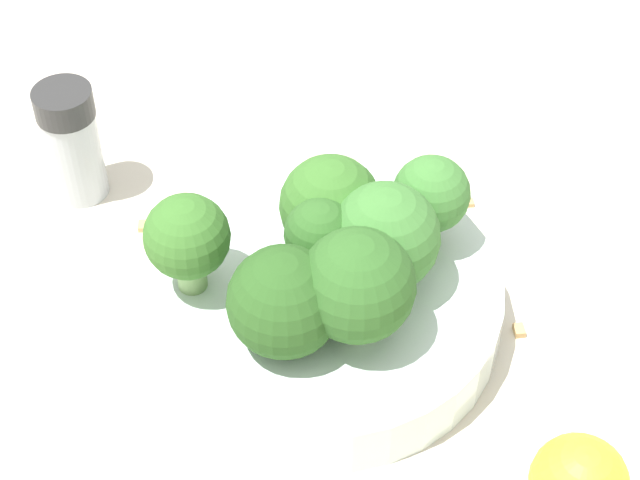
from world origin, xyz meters
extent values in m
plane|color=beige|center=(0.00, 0.00, 0.00)|extent=(3.00, 3.00, 0.00)
cylinder|color=silver|center=(0.00, 0.00, 0.02)|extent=(0.20, 0.20, 0.03)
cylinder|color=#84AD66|center=(0.00, 0.00, 0.05)|extent=(0.02, 0.02, 0.03)
sphere|color=#2D5B23|center=(0.00, 0.00, 0.07)|extent=(0.04, 0.04, 0.04)
cylinder|color=#8EB770|center=(-0.01, 0.03, 0.04)|extent=(0.02, 0.02, 0.02)
sphere|color=#386B28|center=(-0.01, 0.03, 0.06)|extent=(0.06, 0.06, 0.06)
cylinder|color=#8EB770|center=(0.03, -0.02, 0.05)|extent=(0.02, 0.02, 0.03)
sphere|color=#2D5B23|center=(0.03, -0.02, 0.07)|extent=(0.06, 0.06, 0.06)
cylinder|color=#8EB770|center=(0.04, 0.05, 0.05)|extent=(0.02, 0.02, 0.03)
sphere|color=#3D7533|center=(0.04, 0.05, 0.07)|extent=(0.04, 0.04, 0.04)
cylinder|color=#8EB770|center=(0.00, -0.04, 0.04)|extent=(0.03, 0.03, 0.02)
sphere|color=#28511E|center=(0.00, -0.04, 0.06)|extent=(0.06, 0.06, 0.06)
cylinder|color=#84AD66|center=(-0.06, -0.03, 0.05)|extent=(0.02, 0.02, 0.03)
sphere|color=#386B28|center=(-0.06, -0.03, 0.07)|extent=(0.05, 0.05, 0.05)
cylinder|color=#7A9E5B|center=(0.03, 0.01, 0.04)|extent=(0.02, 0.02, 0.02)
sphere|color=#3D7533|center=(0.03, 0.01, 0.07)|extent=(0.06, 0.06, 0.06)
cylinder|color=#B2B7BC|center=(-0.18, 0.03, 0.03)|extent=(0.03, 0.03, 0.06)
cylinder|color=#2D2D2D|center=(-0.18, 0.03, 0.07)|extent=(0.04, 0.04, 0.02)
cube|color=tan|center=(-0.13, 0.02, 0.00)|extent=(0.01, 0.01, 0.01)
cube|color=tan|center=(0.10, 0.04, 0.00)|extent=(0.01, 0.01, 0.01)
cube|color=tan|center=(0.05, 0.13, 0.00)|extent=(0.01, 0.01, 0.01)
camera|label=1|loc=(0.16, -0.35, 0.46)|focal=60.00mm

